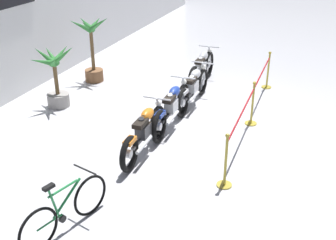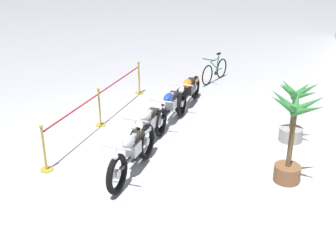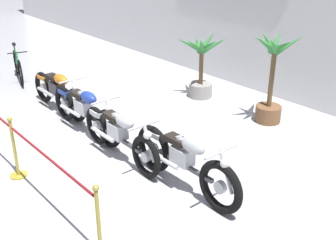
% 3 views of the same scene
% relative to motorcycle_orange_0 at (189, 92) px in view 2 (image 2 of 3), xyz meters
% --- Properties ---
extents(ground_plane, '(120.00, 120.00, 0.00)m').
position_rel_motorcycle_orange_0_xyz_m(ground_plane, '(1.96, -0.66, -0.46)').
color(ground_plane, silver).
extents(motorcycle_orange_0, '(2.20, 0.62, 0.93)m').
position_rel_motorcycle_orange_0_xyz_m(motorcycle_orange_0, '(0.00, 0.00, 0.00)').
color(motorcycle_orange_0, black).
rests_on(motorcycle_orange_0, ground).
extents(motorcycle_blue_1, '(2.37, 0.62, 0.94)m').
position_rel_motorcycle_orange_0_xyz_m(motorcycle_blue_1, '(1.33, -0.12, 0.01)').
color(motorcycle_blue_1, black).
rests_on(motorcycle_blue_1, ground).
extents(motorcycle_silver_2, '(2.26, 0.62, 0.94)m').
position_rel_motorcycle_orange_0_xyz_m(motorcycle_silver_2, '(2.65, -0.21, 0.01)').
color(motorcycle_silver_2, black).
rests_on(motorcycle_silver_2, ground).
extents(motorcycle_silver_3, '(2.30, 0.62, 0.98)m').
position_rel_motorcycle_orange_0_xyz_m(motorcycle_silver_3, '(4.09, -0.02, 0.02)').
color(motorcycle_silver_3, black).
rests_on(motorcycle_silver_3, ground).
extents(bicycle, '(1.66, 0.61, 0.95)m').
position_rel_motorcycle_orange_0_xyz_m(bicycle, '(-2.64, 0.17, -0.09)').
color(bicycle, black).
rests_on(bicycle, ground).
extents(potted_palm_left_of_row, '(1.14, 0.96, 1.59)m').
position_rel_motorcycle_orange_0_xyz_m(potted_palm_left_of_row, '(1.40, 2.99, 0.28)').
color(potted_palm_left_of_row, gray).
rests_on(potted_palm_left_of_row, ground).
extents(potted_palm_right_of_row, '(0.88, 1.06, 1.93)m').
position_rel_motorcycle_orange_0_xyz_m(potted_palm_right_of_row, '(3.36, 3.04, 0.43)').
color(potted_palm_right_of_row, brown).
rests_on(potted_palm_right_of_row, ground).
extents(stanchion_far_left, '(5.27, 0.28, 1.05)m').
position_rel_motorcycle_orange_0_xyz_m(stanchion_far_left, '(0.85, -1.82, 0.19)').
color(stanchion_far_left, gold).
rests_on(stanchion_far_left, ground).
extents(stanchion_mid_left, '(0.28, 0.28, 1.05)m').
position_rel_motorcycle_orange_0_xyz_m(stanchion_mid_left, '(2.05, -1.82, -0.11)').
color(stanchion_mid_left, gold).
rests_on(stanchion_mid_left, ground).
extents(stanchion_mid_right, '(0.28, 0.28, 1.05)m').
position_rel_motorcycle_orange_0_xyz_m(stanchion_mid_right, '(4.55, -1.82, -0.11)').
color(stanchion_mid_right, gold).
rests_on(stanchion_mid_right, ground).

